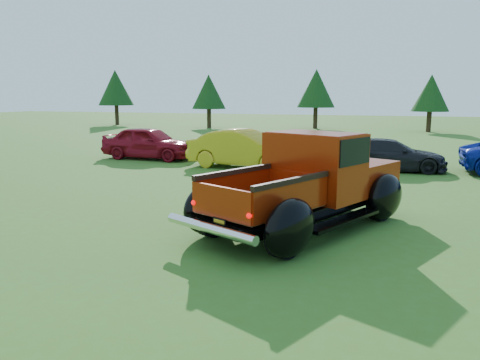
{
  "coord_description": "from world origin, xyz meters",
  "views": [
    {
      "loc": [
        3.74,
        -9.24,
        2.8
      ],
      "look_at": [
        0.56,
        0.2,
        1.0
      ],
      "focal_mm": 35.0,
      "sensor_mm": 36.0,
      "label": 1
    }
  ],
  "objects_px": {
    "tree_far_west": "(116,88)",
    "show_car_red": "(149,143)",
    "show_car_grey": "(389,155)",
    "pickup_truck": "(314,181)",
    "tree_west": "(209,92)",
    "tree_mid_right": "(431,93)",
    "show_car_yellow": "(245,149)",
    "tree_mid_left": "(316,88)"
  },
  "relations": [
    {
      "from": "tree_far_west",
      "to": "pickup_truck",
      "type": "height_order",
      "value": "tree_far_west"
    },
    {
      "from": "show_car_grey",
      "to": "pickup_truck",
      "type": "bearing_deg",
      "value": 164.45
    },
    {
      "from": "tree_west",
      "to": "tree_mid_left",
      "type": "distance_m",
      "value": 9.22
    },
    {
      "from": "tree_far_west",
      "to": "show_car_grey",
      "type": "relative_size",
      "value": 1.26
    },
    {
      "from": "show_car_red",
      "to": "show_car_yellow",
      "type": "relative_size",
      "value": 0.94
    },
    {
      "from": "show_car_red",
      "to": "tree_far_west",
      "type": "bearing_deg",
      "value": 38.02
    },
    {
      "from": "tree_far_west",
      "to": "show_car_grey",
      "type": "bearing_deg",
      "value": -39.26
    },
    {
      "from": "pickup_truck",
      "to": "show_car_yellow",
      "type": "distance_m",
      "value": 8.22
    },
    {
      "from": "pickup_truck",
      "to": "show_car_yellow",
      "type": "relative_size",
      "value": 1.27
    },
    {
      "from": "tree_mid_left",
      "to": "show_car_grey",
      "type": "height_order",
      "value": "tree_mid_left"
    },
    {
      "from": "tree_mid_right",
      "to": "pickup_truck",
      "type": "height_order",
      "value": "tree_mid_right"
    },
    {
      "from": "tree_west",
      "to": "pickup_truck",
      "type": "bearing_deg",
      "value": -63.49
    },
    {
      "from": "tree_west",
      "to": "show_car_red",
      "type": "distance_m",
      "value": 20.63
    },
    {
      "from": "show_car_red",
      "to": "show_car_grey",
      "type": "bearing_deg",
      "value": -88.39
    },
    {
      "from": "tree_far_west",
      "to": "show_car_yellow",
      "type": "height_order",
      "value": "tree_far_west"
    },
    {
      "from": "show_car_red",
      "to": "tree_mid_left",
      "type": "bearing_deg",
      "value": -7.97
    },
    {
      "from": "tree_west",
      "to": "tree_mid_right",
      "type": "xyz_separation_m",
      "value": [
        18.0,
        1.0,
        -0.14
      ]
    },
    {
      "from": "tree_far_west",
      "to": "show_car_yellow",
      "type": "distance_m",
      "value": 29.96
    },
    {
      "from": "show_car_yellow",
      "to": "tree_mid_right",
      "type": "bearing_deg",
      "value": -12.14
    },
    {
      "from": "tree_mid_left",
      "to": "pickup_truck",
      "type": "bearing_deg",
      "value": -80.47
    },
    {
      "from": "show_car_red",
      "to": "tree_mid_right",
      "type": "bearing_deg",
      "value": -29.71
    },
    {
      "from": "tree_west",
      "to": "show_car_red",
      "type": "height_order",
      "value": "tree_west"
    },
    {
      "from": "tree_far_west",
      "to": "tree_west",
      "type": "xyz_separation_m",
      "value": [
        10.0,
        -1.0,
        -0.41
      ]
    },
    {
      "from": "tree_far_west",
      "to": "show_car_grey",
      "type": "xyz_separation_m",
      "value": [
        25.5,
        -20.84,
        -2.92
      ]
    },
    {
      "from": "tree_mid_right",
      "to": "show_car_grey",
      "type": "xyz_separation_m",
      "value": [
        -2.5,
        -20.84,
        -2.37
      ]
    },
    {
      "from": "show_car_grey",
      "to": "show_car_yellow",
      "type": "bearing_deg",
      "value": 96.29
    },
    {
      "from": "tree_far_west",
      "to": "tree_mid_left",
      "type": "distance_m",
      "value": 19.03
    },
    {
      "from": "tree_mid_right",
      "to": "show_car_yellow",
      "type": "bearing_deg",
      "value": -109.62
    },
    {
      "from": "tree_west",
      "to": "tree_mid_right",
      "type": "bearing_deg",
      "value": 3.18
    },
    {
      "from": "tree_west",
      "to": "show_car_grey",
      "type": "bearing_deg",
      "value": -52.0
    },
    {
      "from": "pickup_truck",
      "to": "show_car_grey",
      "type": "distance_m",
      "value": 8.51
    },
    {
      "from": "show_car_yellow",
      "to": "pickup_truck",
      "type": "bearing_deg",
      "value": -144.07
    },
    {
      "from": "tree_far_west",
      "to": "tree_west",
      "type": "distance_m",
      "value": 10.06
    },
    {
      "from": "show_car_yellow",
      "to": "show_car_grey",
      "type": "distance_m",
      "value": 5.46
    },
    {
      "from": "show_car_yellow",
      "to": "show_car_grey",
      "type": "relative_size",
      "value": 1.1
    },
    {
      "from": "tree_west",
      "to": "pickup_truck",
      "type": "xyz_separation_m",
      "value": [
        14.08,
        -28.22,
        -2.15
      ]
    },
    {
      "from": "show_car_grey",
      "to": "tree_mid_left",
      "type": "bearing_deg",
      "value": 10.68
    },
    {
      "from": "tree_mid_right",
      "to": "tree_far_west",
      "type": "bearing_deg",
      "value": 180.0
    },
    {
      "from": "tree_far_west",
      "to": "show_car_red",
      "type": "xyz_separation_m",
      "value": [
        15.25,
        -20.81,
        -2.79
      ]
    },
    {
      "from": "pickup_truck",
      "to": "show_car_red",
      "type": "bearing_deg",
      "value": 161.33
    },
    {
      "from": "pickup_truck",
      "to": "tree_west",
      "type": "bearing_deg",
      "value": 141.46
    },
    {
      "from": "tree_far_west",
      "to": "show_car_grey",
      "type": "height_order",
      "value": "tree_far_west"
    }
  ]
}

